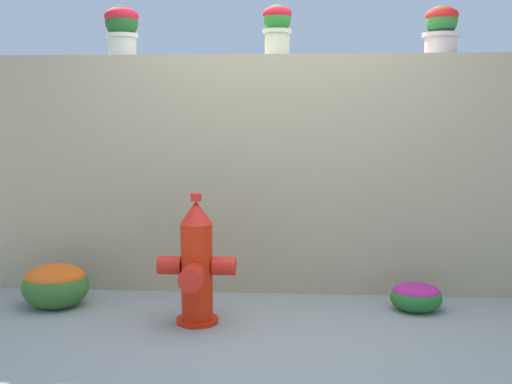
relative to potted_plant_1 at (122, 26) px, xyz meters
name	(u,v)px	position (x,y,z in m)	size (l,w,h in m)	color
ground_plane	(271,330)	(1.23, -1.02, -2.09)	(24.00, 24.00, 0.00)	gray
stone_wall	(277,174)	(1.23, 0.00, -1.16)	(5.69, 0.36, 1.85)	tan
potted_plant_1	(122,26)	(0.00, 0.00, 0.00)	(0.27, 0.27, 0.40)	beige
potted_plant_2	(277,25)	(1.22, 0.01, 0.00)	(0.23, 0.23, 0.39)	beige
potted_plant_3	(441,27)	(2.48, -0.02, -0.03)	(0.28, 0.28, 0.37)	beige
fire_hydrant	(196,266)	(0.72, -0.92, -1.69)	(0.53, 0.42, 0.88)	red
flower_bush_left	(55,284)	(-0.37, -0.62, -1.92)	(0.49, 0.44, 0.33)	#366A2B
flower_bush_right	(416,296)	(2.25, -0.54, -1.98)	(0.37, 0.33, 0.21)	#266D29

